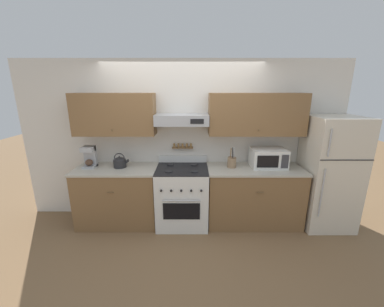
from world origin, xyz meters
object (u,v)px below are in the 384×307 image
refrigerator (329,173)px  utensil_crock (232,162)px  microwave (268,158)px  coffee_maker (90,157)px  tea_kettle (120,162)px  stove_range (182,196)px

refrigerator → utensil_crock: size_ratio=5.52×
microwave → coffee_maker: bearing=179.8°
refrigerator → utensil_crock: (-1.49, 0.08, 0.15)m
utensil_crock → tea_kettle: bearing=-180.0°
utensil_crock → stove_range: bearing=-175.0°
microwave → utensil_crock: utensil_crock is taller
refrigerator → utensil_crock: bearing=176.9°
refrigerator → microwave: bearing=173.9°
refrigerator → microwave: size_ratio=3.28×
tea_kettle → coffee_maker: size_ratio=0.75×
stove_range → microwave: microwave is taller
coffee_maker → stove_range: bearing=-3.7°
refrigerator → coffee_maker: size_ratio=5.27×
tea_kettle → coffee_maker: coffee_maker is taller
refrigerator → tea_kettle: 3.23m
refrigerator → tea_kettle: size_ratio=7.00×
stove_range → microwave: bearing=3.6°
microwave → utensil_crock: size_ratio=1.68×
utensil_crock → coffee_maker: bearing=179.3°
refrigerator → coffee_maker: refrigerator is taller
stove_range → coffee_maker: (-1.44, 0.09, 0.62)m
coffee_maker → tea_kettle: bearing=-3.1°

